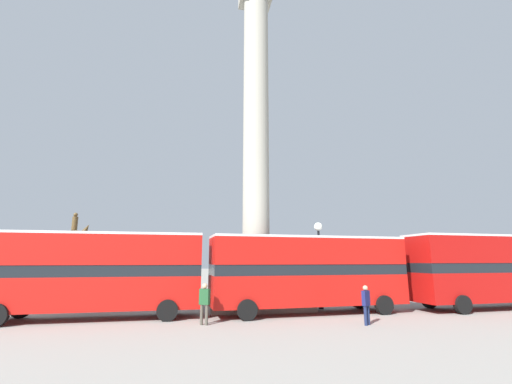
% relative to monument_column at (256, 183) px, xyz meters
% --- Properties ---
extents(ground_plane, '(200.00, 200.00, 0.00)m').
position_rel_monument_column_xyz_m(ground_plane, '(0.00, 0.00, -7.95)').
color(ground_plane, gray).
extents(monument_column, '(5.88, 5.88, 23.96)m').
position_rel_monument_column_xyz_m(monument_column, '(0.00, 0.00, 0.00)').
color(monument_column, '#A39E8E').
rests_on(monument_column, ground_plane).
extents(bus_a, '(10.92, 3.45, 4.16)m').
position_rel_monument_column_xyz_m(bus_a, '(2.35, -3.27, -5.64)').
color(bus_a, '#B7140F').
rests_on(bus_a, ground_plane).
extents(bus_b, '(11.59, 3.33, 4.35)m').
position_rel_monument_column_xyz_m(bus_b, '(14.37, -3.47, -5.54)').
color(bus_b, '#A80F0C').
rests_on(bus_b, ground_plane).
extents(bus_c, '(10.42, 2.93, 4.22)m').
position_rel_monument_column_xyz_m(bus_c, '(-8.76, -3.14, -5.61)').
color(bus_c, '#B7140F').
rests_on(bus_c, ground_plane).
extents(equestrian_statue, '(4.47, 4.09, 6.00)m').
position_rel_monument_column_xyz_m(equestrian_statue, '(-11.85, 2.85, -6.31)').
color(equestrian_statue, '#A39E8E').
rests_on(equestrian_statue, ground_plane).
extents(street_lamp, '(0.51, 0.51, 5.17)m').
position_rel_monument_column_xyz_m(street_lamp, '(3.66, -1.59, -4.60)').
color(street_lamp, black).
rests_on(street_lamp, ground_plane).
extents(pedestrian_near_lamp, '(0.48, 0.41, 1.72)m').
position_rel_monument_column_xyz_m(pedestrian_near_lamp, '(3.80, -6.91, -6.98)').
color(pedestrian_near_lamp, '#192347').
rests_on(pedestrian_near_lamp, ground_plane).
extents(pedestrian_by_plinth, '(0.50, 0.41, 1.81)m').
position_rel_monument_column_xyz_m(pedestrian_by_plinth, '(-3.41, -5.54, -6.91)').
color(pedestrian_by_plinth, '#4C473D').
rests_on(pedestrian_by_plinth, ground_plane).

